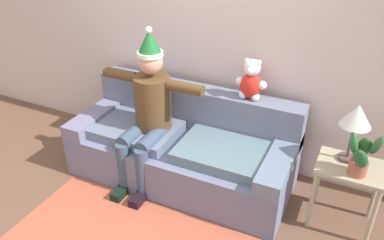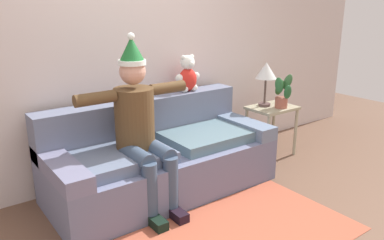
{
  "view_description": "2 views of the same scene",
  "coord_description": "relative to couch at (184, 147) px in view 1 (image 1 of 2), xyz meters",
  "views": [
    {
      "loc": [
        1.42,
        -1.79,
        2.42
      ],
      "look_at": [
        0.14,
        0.9,
        0.72
      ],
      "focal_mm": 36.1,
      "sensor_mm": 36.0,
      "label": 1
    },
    {
      "loc": [
        -1.77,
        -1.91,
        1.73
      ],
      "look_at": [
        0.19,
        0.76,
        0.72
      ],
      "focal_mm": 36.19,
      "sensor_mm": 36.0,
      "label": 2
    }
  ],
  "objects": [
    {
      "name": "table_lamp",
      "position": [
        1.45,
        0.05,
        0.65
      ],
      "size": [
        0.24,
        0.24,
        0.5
      ],
      "color": "brown",
      "rests_on": "side_table"
    },
    {
      "name": "couch",
      "position": [
        0.0,
        0.0,
        0.0
      ],
      "size": [
        2.12,
        0.92,
        0.84
      ],
      "color": "slate",
      "rests_on": "ground_plane"
    },
    {
      "name": "potted_plant",
      "position": [
        1.55,
        -0.13,
        0.44
      ],
      "size": [
        0.27,
        0.24,
        0.39
      ],
      "color": "#9A5342",
      "rests_on": "side_table"
    },
    {
      "name": "side_table",
      "position": [
        1.5,
        -0.03,
        0.16
      ],
      "size": [
        0.52,
        0.4,
        0.59
      ],
      "color": "tan",
      "rests_on": "ground_plane"
    },
    {
      "name": "teddy_bear",
      "position": [
        0.53,
        0.28,
        0.69
      ],
      "size": [
        0.29,
        0.17,
        0.38
      ],
      "color": "red",
      "rests_on": "couch"
    },
    {
      "name": "back_wall",
      "position": [
        0.0,
        0.53,
        1.03
      ],
      "size": [
        7.0,
        0.1,
        2.7
      ],
      "primitive_type": "cube",
      "color": "silver",
      "rests_on": "ground_plane"
    },
    {
      "name": "person_seated",
      "position": [
        -0.29,
        -0.17,
        0.43
      ],
      "size": [
        1.02,
        0.77,
        1.5
      ],
      "color": "brown",
      "rests_on": "ground_plane"
    }
  ]
}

